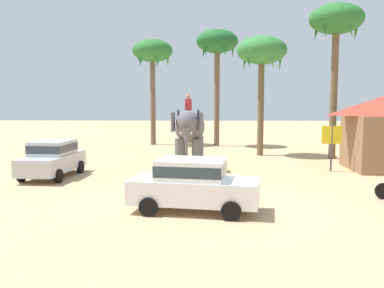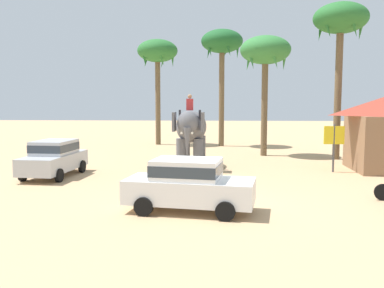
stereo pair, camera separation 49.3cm
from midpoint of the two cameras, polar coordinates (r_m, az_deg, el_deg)
ground_plane at (r=14.32m, az=3.68°, el=-8.47°), size 120.00×120.00×0.00m
car_sedan_foreground at (r=13.47m, az=0.59°, el=-5.33°), size 4.32×2.37×1.70m
car_parked_far_side at (r=20.61m, az=-17.61°, el=-1.67°), size 2.14×4.23×1.70m
elephant_with_mahout at (r=22.27m, az=0.49°, el=1.90°), size 1.74×3.91×3.88m
palm_tree_behind_elephant at (r=27.59m, az=10.46°, el=12.05°), size 3.20×3.20×7.65m
palm_tree_near_hut at (r=33.10m, az=4.53°, el=13.27°), size 3.20×3.20×8.99m
palm_tree_left_of_road at (r=34.14m, az=-4.29°, el=12.11°), size 3.20×3.20×8.39m
palm_tree_far_back at (r=27.22m, az=20.05°, el=15.14°), size 3.20×3.20×9.30m
signboard_yellow at (r=22.00m, az=19.36°, el=0.72°), size 1.00×0.10×2.40m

